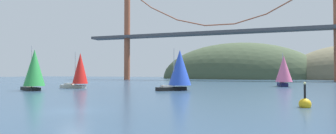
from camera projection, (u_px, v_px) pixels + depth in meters
ground_plane at (73, 111)px, 22.83m from camera, size 360.00×360.00×0.00m
headland_center at (238, 79)px, 149.26m from camera, size 87.60×44.00×40.27m
suspension_bridge at (220, 31)px, 113.37m from camera, size 123.56×6.00×43.46m
sailboat_red_spinnaker at (80, 70)px, 56.07m from camera, size 6.21×3.19×7.73m
sailboat_blue_spinnaker at (179, 69)px, 49.86m from camera, size 6.83×7.04×7.78m
sailboat_green_sail at (34, 69)px, 48.58m from camera, size 7.33×5.33×8.26m
sailboat_pink_spinnaker at (284, 70)px, 63.05m from camera, size 4.12×6.88×8.11m
channel_buoy at (305, 103)px, 25.02m from camera, size 1.10×1.10×2.64m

